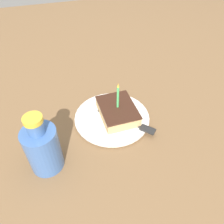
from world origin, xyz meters
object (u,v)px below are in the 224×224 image
(plate, at_px, (112,118))
(bottle, at_px, (43,148))
(cake_slice, at_px, (117,111))
(fork, at_px, (129,122))

(plate, relative_size, bottle, 1.35)
(cake_slice, relative_size, fork, 0.90)
(fork, height_order, bottle, bottle)
(plate, distance_m, cake_slice, 0.03)
(plate, distance_m, bottle, 0.24)
(cake_slice, bearing_deg, fork, 121.23)
(fork, bearing_deg, cake_slice, -58.77)
(cake_slice, height_order, fork, cake_slice)
(cake_slice, distance_m, bottle, 0.25)
(bottle, bearing_deg, cake_slice, -155.08)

